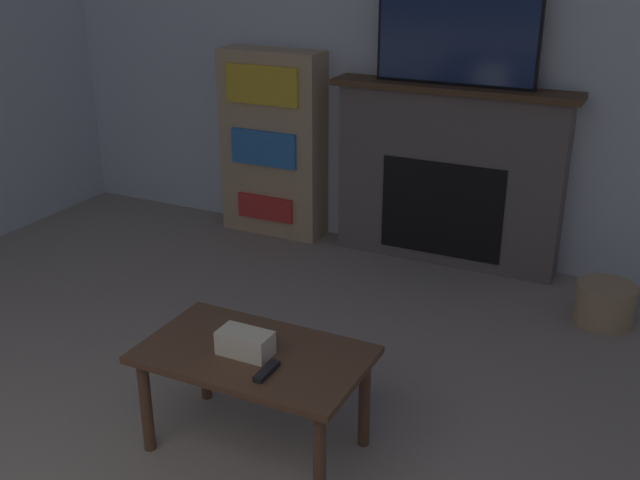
# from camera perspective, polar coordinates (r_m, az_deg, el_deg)

# --- Properties ---
(wall_back) EXTENTS (6.90, 0.06, 2.70)m
(wall_back) POSITION_cam_1_polar(r_m,az_deg,el_deg) (4.96, 9.71, 13.81)
(wall_back) COLOR silver
(wall_back) RESTS_ON ground_plane
(fireplace) EXTENTS (1.57, 0.28, 1.18)m
(fireplace) POSITION_cam_1_polar(r_m,az_deg,el_deg) (4.97, 9.73, 4.88)
(fireplace) COLOR #605651
(fireplace) RESTS_ON ground_plane
(tv) EXTENTS (1.01, 0.03, 0.64)m
(tv) POSITION_cam_1_polar(r_m,az_deg,el_deg) (4.76, 10.38, 15.31)
(tv) COLOR black
(tv) RESTS_ON fireplace
(coffee_table) EXTENTS (0.93, 0.55, 0.47)m
(coffee_table) POSITION_cam_1_polar(r_m,az_deg,el_deg) (3.13, -5.03, -9.52)
(coffee_table) COLOR brown
(coffee_table) RESTS_ON ground_plane
(tissue_box) EXTENTS (0.22, 0.12, 0.10)m
(tissue_box) POSITION_cam_1_polar(r_m,az_deg,el_deg) (3.06, -5.72, -7.81)
(tissue_box) COLOR beige
(tissue_box) RESTS_ON coffee_table
(remote_control) EXTENTS (0.04, 0.15, 0.02)m
(remote_control) POSITION_cam_1_polar(r_m,az_deg,el_deg) (2.95, -4.09, -9.94)
(remote_control) COLOR black
(remote_control) RESTS_ON coffee_table
(bookshelf) EXTENTS (0.75, 0.29, 1.33)m
(bookshelf) POSITION_cam_1_polar(r_m,az_deg,el_deg) (5.41, -3.59, 7.36)
(bookshelf) COLOR tan
(bookshelf) RESTS_ON ground_plane
(storage_basket) EXTENTS (0.33, 0.33, 0.23)m
(storage_basket) POSITION_cam_1_polar(r_m,az_deg,el_deg) (4.54, 20.88, -4.53)
(storage_basket) COLOR tan
(storage_basket) RESTS_ON ground_plane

